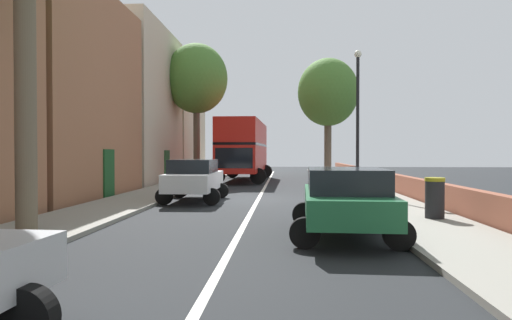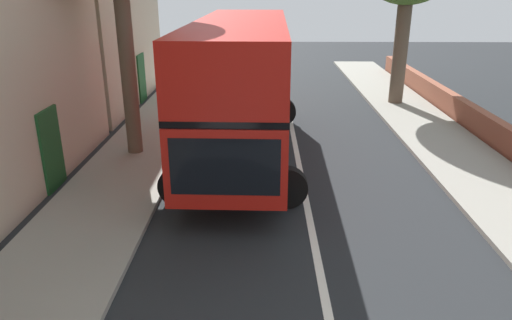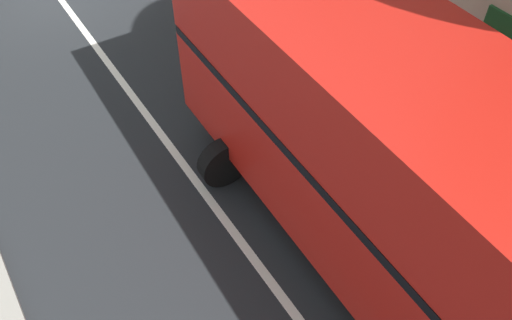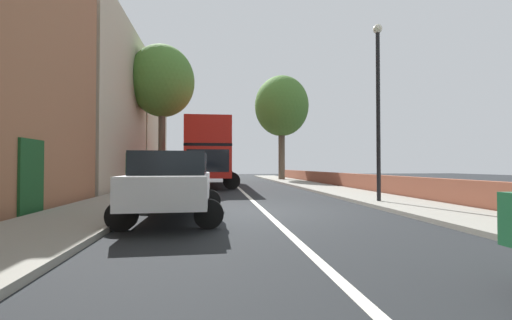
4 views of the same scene
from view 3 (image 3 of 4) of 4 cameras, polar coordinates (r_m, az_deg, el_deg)
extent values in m
cube|color=#194C23|center=(12.34, 24.24, 9.62)|extent=(0.08, 1.10, 2.10)
cube|color=red|center=(8.00, 17.05, -7.47)|extent=(2.74, 10.34, 1.70)
cube|color=black|center=(7.29, 18.64, -3.24)|extent=(2.76, 10.24, 0.16)
cube|color=red|center=(6.70, 20.31, 1.26)|extent=(2.74, 10.34, 1.50)
cube|color=black|center=(10.71, -1.91, 12.09)|extent=(2.20, 0.11, 1.19)
cylinder|color=black|center=(9.94, -3.42, -0.23)|extent=(1.01, 0.32, 1.00)
cylinder|color=black|center=(10.98, 8.36, 4.95)|extent=(1.01, 0.32, 1.00)
camera|label=1|loc=(33.87, -35.18, 30.75)|focal=31.42mm
camera|label=2|loc=(16.88, -24.31, 34.93)|focal=33.37mm
camera|label=4|loc=(24.81, -25.45, 28.65)|focal=21.42mm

